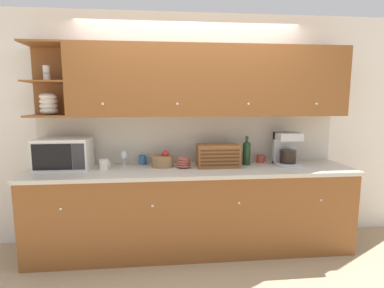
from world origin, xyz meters
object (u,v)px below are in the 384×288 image
object	(u,v)px
mug	(261,159)
coffee_maker	(287,149)
mug_blue_second	(104,164)
fruit_basket	(163,161)
bread_box	(218,156)
wine_bottle	(247,152)
microwave	(64,154)
mug_patterned_third	(143,160)
wine_glass	(124,156)
bowl_stack_on_counter	(184,163)

from	to	relation	value
mug	coffee_maker	size ratio (longest dim) A/B	0.27
mug_blue_second	mug	size ratio (longest dim) A/B	1.07
mug_blue_second	coffee_maker	distance (m)	2.01
fruit_basket	bread_box	distance (m)	0.61
fruit_basket	coffee_maker	size ratio (longest dim) A/B	0.66
bread_box	wine_bottle	world-z (taller)	wine_bottle
microwave	fruit_basket	world-z (taller)	microwave
mug_patterned_third	bread_box	distance (m)	0.85
bread_box	wine_bottle	xyz separation A→B (m)	(0.34, 0.07, 0.03)
microwave	wine_glass	size ratio (longest dim) A/B	3.15
coffee_maker	bowl_stack_on_counter	bearing A→B (deg)	-178.50
bread_box	coffee_maker	world-z (taller)	coffee_maker
bowl_stack_on_counter	mug	bearing A→B (deg)	10.71
mug_blue_second	wine_bottle	xyz separation A→B (m)	(1.55, 0.08, 0.09)
bread_box	coffee_maker	size ratio (longest dim) A/B	1.23
mug_patterned_third	wine_bottle	bearing A→B (deg)	-6.41
bread_box	mug	bearing A→B (deg)	16.84
mug_patterned_third	bread_box	world-z (taller)	bread_box
mug_patterned_third	coffee_maker	world-z (taller)	coffee_maker
wine_glass	mug_blue_second	bearing A→B (deg)	-142.56
bread_box	coffee_maker	bearing A→B (deg)	1.50
bread_box	mug	world-z (taller)	bread_box
wine_glass	wine_bottle	distance (m)	1.37
microwave	bread_box	size ratio (longest dim) A/B	1.21
bowl_stack_on_counter	wine_bottle	bearing A→B (deg)	6.23
microwave	fruit_basket	distance (m)	1.04
fruit_basket	bowl_stack_on_counter	bearing A→B (deg)	-19.48
wine_bottle	coffee_maker	distance (m)	0.45
mug_patterned_third	fruit_basket	size ratio (longest dim) A/B	0.43
microwave	bread_box	xyz separation A→B (m)	(1.63, -0.05, -0.04)
wine_bottle	coffee_maker	world-z (taller)	coffee_maker
mug_blue_second	wine_glass	world-z (taller)	wine_glass
mug_patterned_third	mug	xyz separation A→B (m)	(1.36, -0.04, -0.01)
microwave	mug_patterned_third	bearing A→B (deg)	10.76
bowl_stack_on_counter	mug_patterned_third	bearing A→B (deg)	155.00
mug_patterned_third	microwave	bearing A→B (deg)	-169.24
wine_bottle	fruit_basket	bearing A→B (deg)	179.97
fruit_basket	bowl_stack_on_counter	distance (m)	0.24
mug_patterned_third	fruit_basket	xyz separation A→B (m)	(0.23, -0.13, 0.01)
fruit_basket	wine_bottle	bearing A→B (deg)	-0.03
fruit_basket	mug_blue_second	bearing A→B (deg)	-172.17
wine_glass	coffee_maker	size ratio (longest dim) A/B	0.47
mug_blue_second	wine_glass	size ratio (longest dim) A/B	0.62
microwave	mug	world-z (taller)	microwave
mug_blue_second	fruit_basket	world-z (taller)	fruit_basket
microwave	mug	size ratio (longest dim) A/B	5.41
microwave	bowl_stack_on_counter	size ratio (longest dim) A/B	3.34
mug_patterned_third	coffee_maker	size ratio (longest dim) A/B	0.29
mug_blue_second	bowl_stack_on_counter	size ratio (longest dim) A/B	0.66
bowl_stack_on_counter	wine_bottle	world-z (taller)	wine_bottle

